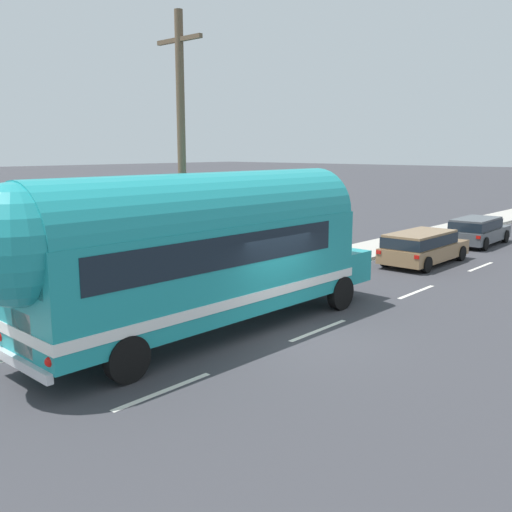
% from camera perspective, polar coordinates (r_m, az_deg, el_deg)
% --- Properties ---
extents(ground_plane, '(300.00, 300.00, 0.00)m').
position_cam_1_polar(ground_plane, '(14.68, 4.39, -8.09)').
color(ground_plane, '#38383D').
extents(lane_markings, '(4.08, 80.00, 0.01)m').
position_cam_1_polar(lane_markings, '(26.81, 16.50, 0.05)').
color(lane_markings, silver).
rests_on(lane_markings, ground).
extents(sidewalk_slab, '(2.52, 90.00, 0.15)m').
position_cam_1_polar(sidewalk_slab, '(25.52, 8.83, 0.01)').
color(sidewalk_slab, '#ADA89E').
rests_on(sidewalk_slab, ground).
extents(utility_pole, '(1.80, 0.24, 8.50)m').
position_cam_1_polar(utility_pole, '(16.99, -7.38, 9.58)').
color(utility_pole, brown).
rests_on(utility_pole, ground).
extents(painted_bus, '(2.79, 12.03, 4.12)m').
position_cam_1_polar(painted_bus, '(14.17, -6.33, 0.81)').
color(painted_bus, teal).
rests_on(painted_bus, ground).
extents(car_lead, '(1.99, 4.75, 1.37)m').
position_cam_1_polar(car_lead, '(24.57, 16.18, 1.02)').
color(car_lead, olive).
rests_on(car_lead, ground).
extents(car_second, '(2.01, 4.59, 1.37)m').
position_cam_1_polar(car_second, '(30.43, 21.11, 2.47)').
color(car_second, '#474C51').
rests_on(car_second, ground).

